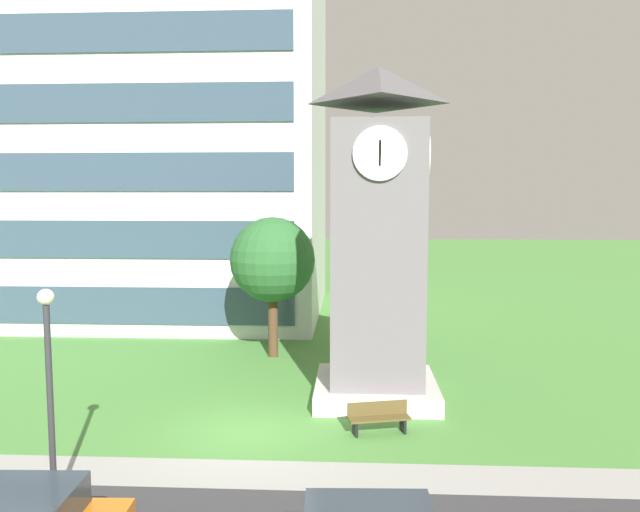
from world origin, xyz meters
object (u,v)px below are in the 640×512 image
(clock_tower, at_px, (377,253))
(tree_near_tower, at_px, (273,260))
(street_lamp, at_px, (49,370))
(park_bench, at_px, (379,417))

(clock_tower, bearing_deg, tree_near_tower, 129.08)
(clock_tower, xyz_separation_m, street_lamp, (-7.42, -7.88, -1.86))
(clock_tower, distance_m, street_lamp, 10.98)
(street_lamp, bearing_deg, tree_near_tower, 76.21)
(street_lamp, height_order, tree_near_tower, tree_near_tower)
(clock_tower, bearing_deg, park_bench, -90.62)
(park_bench, bearing_deg, tree_near_tower, 116.56)
(park_bench, relative_size, street_lamp, 0.38)
(tree_near_tower, bearing_deg, park_bench, -63.44)
(clock_tower, bearing_deg, street_lamp, -133.27)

